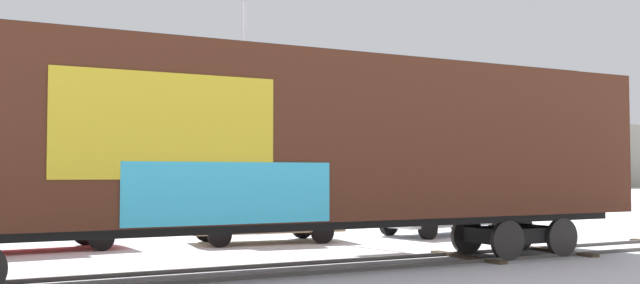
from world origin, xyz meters
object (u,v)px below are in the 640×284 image
object	(u,v)px
freight_car	(275,141)
parked_car_tan	(262,213)
parked_car_red	(27,218)
flagpole	(237,41)
parked_car_silver	(443,207)

from	to	relation	value
freight_car	parked_car_tan	world-z (taller)	freight_car
parked_car_tan	parked_car_red	bearing A→B (deg)	178.44
parked_car_red	flagpole	bearing A→B (deg)	26.46
freight_car	parked_car_tan	size ratio (longest dim) A/B	4.01
parked_car_tan	parked_car_silver	bearing A→B (deg)	1.76
parked_car_red	parked_car_tan	xyz separation A→B (m)	(6.27, -0.17, -0.02)
flagpole	parked_car_silver	bearing A→B (deg)	-28.43
parked_car_red	parked_car_silver	size ratio (longest dim) A/B	1.01
flagpole	parked_car_red	bearing A→B (deg)	-153.54
flagpole	parked_car_silver	xyz separation A→B (m)	(5.97, -3.23, -5.54)
parked_car_tan	parked_car_silver	world-z (taller)	parked_car_silver
parked_car_red	parked_car_silver	distance (m)	12.50
freight_car	parked_car_tan	xyz separation A→B (m)	(1.72, 5.92, -1.81)
parked_car_tan	flagpole	bearing A→B (deg)	85.57
freight_car	flagpole	size ratio (longest dim) A/B	1.76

